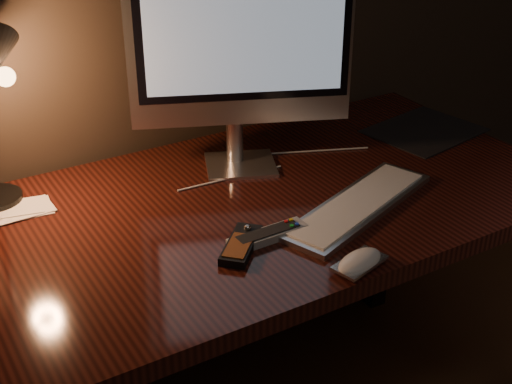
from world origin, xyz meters
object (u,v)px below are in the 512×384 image
tv_remote (268,235)px  monitor (241,39)px  keyboard (358,205)px  media_remote (241,245)px  desk (213,243)px  mouse (360,263)px

tv_remote → monitor: bearing=67.9°
keyboard → media_remote: (-0.30, -0.01, 0.00)m
desk → keyboard: size_ratio=3.64×
monitor → keyboard: (0.11, -0.31, -0.31)m
monitor → keyboard: bearing=-46.7°
desk → keyboard: (0.25, -0.22, 0.14)m
media_remote → monitor: bearing=15.0°
monitor → desk: bearing=-122.8°
keyboard → mouse: (-0.14, -0.19, 0.00)m
mouse → media_remote: size_ratio=0.79×
keyboard → tv_remote: 0.24m
desk → monitor: (0.13, 0.09, 0.45)m
keyboard → mouse: 0.23m
monitor → mouse: monitor is taller
keyboard → mouse: bearing=-147.5°
mouse → media_remote: media_remote is taller
monitor → media_remote: (-0.19, -0.32, -0.31)m
desk → monitor: monitor is taller
desk → media_remote: bearing=-103.4°
monitor → mouse: size_ratio=4.89×
keyboard → desk: bearing=118.0°
monitor → keyboard: 0.45m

